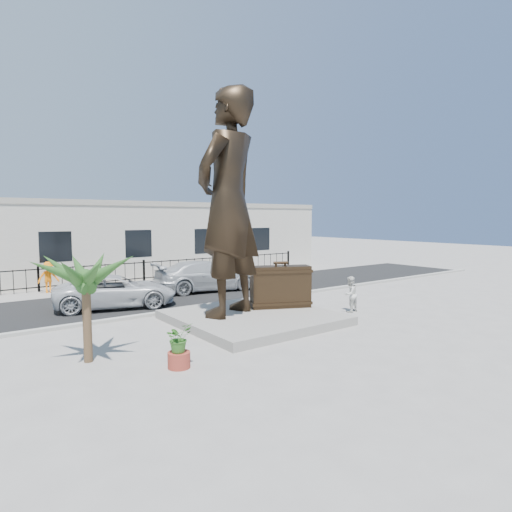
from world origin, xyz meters
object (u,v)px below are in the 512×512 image
at_px(tourist, 350,294).
at_px(statue, 228,203).
at_px(suitcase, 281,287).
at_px(car_white, 116,291).

bearing_deg(tourist, statue, -22.40).
xyz_separation_m(statue, suitcase, (2.27, -0.13, -3.15)).
bearing_deg(tourist, car_white, -48.17).
relative_size(statue, suitcase, 3.50).
relative_size(tourist, car_white, 0.29).
bearing_deg(statue, car_white, -88.30).
xyz_separation_m(tourist, car_white, (-7.13, 6.37, -0.02)).
distance_m(statue, car_white, 6.55).
height_order(statue, tourist, statue).
relative_size(statue, tourist, 5.59).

